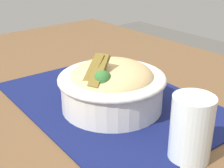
{
  "coord_description": "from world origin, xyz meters",
  "views": [
    {
      "loc": [
        -0.45,
        0.39,
        1.08
      ],
      "look_at": [
        -0.01,
        0.03,
        0.83
      ],
      "focal_mm": 51.9,
      "sensor_mm": 36.0,
      "label": 1
    }
  ],
  "objects": [
    {
      "name": "table",
      "position": [
        0.0,
        0.0,
        0.71
      ],
      "size": [
        1.36,
        0.88,
        0.78
      ],
      "color": "brown",
      "rests_on": "ground_plane"
    },
    {
      "name": "placemat",
      "position": [
        0.01,
        0.01,
        0.78
      ],
      "size": [
        0.48,
        0.35,
        0.0
      ],
      "primitive_type": "cube",
      "rotation": [
        0.0,
        0.0,
        -0.05
      ],
      "color": "#11194C",
      "rests_on": "table"
    },
    {
      "name": "bowl",
      "position": [
        -0.01,
        0.03,
        0.83
      ],
      "size": [
        0.23,
        0.23,
        0.12
      ],
      "color": "silver",
      "rests_on": "placemat"
    },
    {
      "name": "fork",
      "position": [
        0.1,
        0.01,
        0.78
      ],
      "size": [
        0.04,
        0.12,
        0.0
      ],
      "color": "silver",
      "rests_on": "placemat"
    },
    {
      "name": "drinking_glass",
      "position": [
        -0.21,
        0.04,
        0.82
      ],
      "size": [
        0.06,
        0.06,
        0.1
      ],
      "color": "silver",
      "rests_on": "table"
    }
  ]
}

